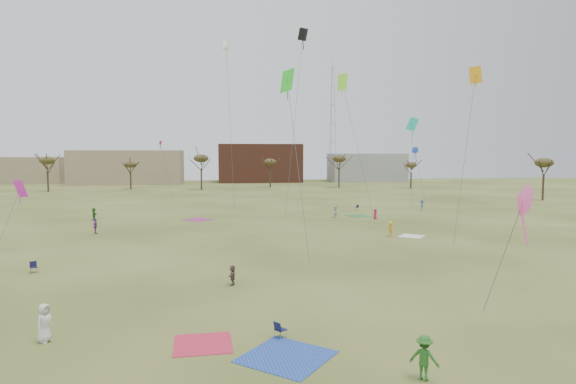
{
  "coord_description": "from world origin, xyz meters",
  "views": [
    {
      "loc": [
        -6.28,
        -35.5,
        9.45
      ],
      "look_at": [
        0.0,
        12.0,
        5.5
      ],
      "focal_mm": 30.17,
      "sensor_mm": 36.0,
      "label": 1
    }
  ],
  "objects": [
    {
      "name": "blanket_plum",
      "position": [
        -10.0,
        32.84,
        0.0
      ],
      "size": [
        4.7,
        4.7,
        0.03
      ],
      "primitive_type": "cube",
      "rotation": [
        0.0,
        0.0,
        0.89
      ],
      "color": "#9C306D",
      "rests_on": "ground"
    },
    {
      "name": "blanket_olive",
      "position": [
        13.43,
        33.82,
        0.0
      ],
      "size": [
        3.69,
        3.69,
        0.03
      ],
      "primitive_type": "cube",
      "rotation": [
        0.0,
        0.0,
        0.31
      ],
      "color": "#2E7E39",
      "rests_on": "ground"
    },
    {
      "name": "flyer_mid_b",
      "position": [
        12.2,
        16.33,
        0.85
      ],
      "size": [
        1.13,
        1.27,
        1.71
      ],
      "primitive_type": "imported",
      "rotation": [
        0.0,
        0.0,
        5.29
      ],
      "color": "gold",
      "rests_on": "ground"
    },
    {
      "name": "radio_tower",
      "position": [
        30.0,
        125.0,
        19.21
      ],
      "size": [
        1.51,
        1.72,
        41.0
      ],
      "color": "#9EA3A8",
      "rests_on": "ground"
    },
    {
      "name": "blanket_cream",
      "position": [
        14.59,
        16.06,
        0.0
      ],
      "size": [
        3.54,
        3.54,
        0.03
      ],
      "primitive_type": "cube",
      "rotation": [
        0.0,
        0.0,
        2.47
      ],
      "color": "white",
      "rests_on": "ground"
    },
    {
      "name": "ground",
      "position": [
        0.0,
        0.0,
        0.0
      ],
      "size": [
        260.0,
        260.0,
        0.0
      ],
      "primitive_type": "plane",
      "color": "#394B17",
      "rests_on": "ground"
    },
    {
      "name": "building_grey",
      "position": [
        40.0,
        118.0,
        4.5
      ],
      "size": [
        24.0,
        12.0,
        9.0
      ],
      "primitive_type": "cube",
      "color": "gray",
      "rests_on": "ground"
    },
    {
      "name": "camp_chair_center",
      "position": [
        -3.52,
        -11.68,
        0.26
      ],
      "size": [
        0.74,
        0.73,
        0.87
      ],
      "rotation": [
        0.0,
        0.0,
        2.21
      ],
      "color": "#161A3D",
      "rests_on": "ground"
    },
    {
      "name": "building_tan_west",
      "position": [
        -65.0,
        122.0,
        4.0
      ],
      "size": [
        20.0,
        12.0,
        8.0
      ],
      "primitive_type": "cube",
      "color": "#937F60",
      "rests_on": "ground"
    },
    {
      "name": "flyer_far_b",
      "position": [
        14.89,
        30.28,
        0.72
      ],
      "size": [
        0.84,
        0.78,
        1.44
      ],
      "primitive_type": "imported",
      "rotation": [
        0.0,
        0.0,
        0.61
      ],
      "color": "#B41F45",
      "rests_on": "ground"
    },
    {
      "name": "flyer_near_center",
      "position": [
        1.88,
        -16.99,
        0.95
      ],
      "size": [
        1.4,
        1.29,
        1.9
      ],
      "primitive_type": "imported",
      "rotation": [
        0.0,
        0.0,
        2.51
      ],
      "color": "#276321",
      "rests_on": "ground"
    },
    {
      "name": "blanket_red",
      "position": [
        -7.41,
        -12.0,
        0.0
      ],
      "size": [
        2.95,
        2.95,
        0.03
      ],
      "primitive_type": "cube",
      "rotation": [
        0.0,
        0.0,
        0.05
      ],
      "color": "#D22A45",
      "rests_on": "ground"
    },
    {
      "name": "building_brick",
      "position": [
        5.0,
        120.0,
        6.0
      ],
      "size": [
        26.0,
        16.0,
        12.0
      ],
      "primitive_type": "cube",
      "color": "brown",
      "rests_on": "ground"
    },
    {
      "name": "tree_line",
      "position": [
        -2.85,
        79.12,
        7.09
      ],
      "size": [
        117.44,
        49.32,
        8.91
      ],
      "color": "#3A2B1E",
      "rests_on": "ground"
    },
    {
      "name": "spectator_mid_d",
      "position": [
        -21.14,
        22.39,
        0.92
      ],
      "size": [
        0.56,
        1.12,
        1.85
      ],
      "primitive_type": "imported",
      "rotation": [
        0.0,
        0.0,
        1.68
      ],
      "color": "#893F97",
      "rests_on": "ground"
    },
    {
      "name": "flyer_near_left",
      "position": [
        -15.23,
        -10.66,
        0.97
      ],
      "size": [
        0.97,
        1.12,
        1.95
      ],
      "primitive_type": "imported",
      "rotation": [
        0.0,
        0.0,
        1.13
      ],
      "color": "silver",
      "rests_on": "ground"
    },
    {
      "name": "blanket_blue",
      "position": [
        -3.52,
        -14.02,
        0.0
      ],
      "size": [
        5.15,
        5.15,
        0.03
      ],
      "primitive_type": "cube",
      "rotation": [
        0.0,
        0.0,
        2.45
      ],
      "color": "#284CAF",
      "rests_on": "ground"
    },
    {
      "name": "flyer_far_c",
      "position": [
        25.56,
        39.16,
        0.86
      ],
      "size": [
        0.95,
        1.25,
        1.71
      ],
      "primitive_type": "imported",
      "rotation": [
        0.0,
        0.0,
        4.4
      ],
      "color": "#224B9E",
      "rests_on": "ground"
    },
    {
      "name": "camp_chair_right",
      "position": [
        15.18,
        40.98,
        0.26
      ],
      "size": [
        0.72,
        0.7,
        0.87
      ],
      "rotation": [
        0.0,
        0.0,
        5.2
      ],
      "color": "#121433",
      "rests_on": "ground"
    },
    {
      "name": "spectator_fore_c",
      "position": [
        -5.78,
        -1.49,
        0.72
      ],
      "size": [
        0.62,
        1.39,
        1.44
      ],
      "primitive_type": "imported",
      "rotation": [
        0.0,
        0.0,
        4.56
      ],
      "color": "brown",
      "rests_on": "ground"
    },
    {
      "name": "spectator_mid_e",
      "position": [
        9.6,
        32.34,
        0.85
      ],
      "size": [
        1.01,
        1.05,
        1.71
      ],
      "primitive_type": "imported",
      "rotation": [
        0.0,
        0.0,
        5.34
      ],
      "color": "silver",
      "rests_on": "ground"
    },
    {
      "name": "camp_chair_left",
      "position": [
        -21.23,
        4.18,
        0.26
      ],
      "size": [
        0.7,
        0.72,
        0.87
      ],
      "rotation": [
        0.0,
        0.0,
        0.5
      ],
      "color": "#141336",
      "rests_on": "ground"
    },
    {
      "name": "building_tan",
      "position": [
        -35.0,
        115.0,
        5.0
      ],
      "size": [
        32.0,
        14.0,
        10.0
      ],
      "primitive_type": "cube",
      "color": "#937F60",
      "rests_on": "ground"
    },
    {
      "name": "flyer_far_a",
      "position": [
        -24.31,
        34.18,
        0.87
      ],
      "size": [
        1.24,
        1.65,
        1.73
      ],
      "primitive_type": "imported",
      "rotation": [
        0.0,
        0.0,
        2.08
      ],
      "color": "#2B7A28",
      "rests_on": "ground"
    },
    {
      "name": "kites_aloft",
      "position": [
        2.16,
        25.48,
        19.98
      ],
      "size": [
        51.94,
        69.31,
        25.48
      ],
      "color": "#D024BB",
      "rests_on": "ground"
    }
  ]
}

